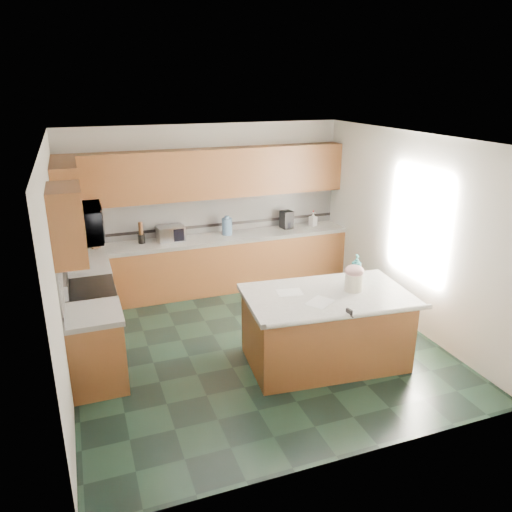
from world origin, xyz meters
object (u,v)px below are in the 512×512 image
treat_jar (354,282)px  knife_block (95,242)px  soap_bottle_island (356,269)px  island_top (327,296)px  toaster_oven (171,233)px  coffee_maker (287,219)px  island_base (325,330)px

treat_jar → knife_block: (-2.85, 2.76, -0.01)m
soap_bottle_island → knife_block: (-3.02, 2.53, -0.08)m
island_top → toaster_oven: toaster_oven is taller
island_top → knife_block: bearing=138.0°
toaster_oven → coffee_maker: coffee_maker is taller
knife_block → coffee_maker: size_ratio=0.67×
island_base → soap_bottle_island: 0.87m
knife_block → soap_bottle_island: bearing=-59.8°
island_top → toaster_oven: (-1.35, 2.74, 0.15)m
treat_jar → coffee_maker: coffee_maker is taller
island_base → knife_block: bearing=138.0°
island_base → soap_bottle_island: soap_bottle_island is taller
treat_jar → soap_bottle_island: size_ratio=0.61×
knife_block → toaster_oven: size_ratio=0.49×
island_base → coffee_maker: size_ratio=6.15×
island_top → treat_jar: bearing=1.8°
coffee_maker → treat_jar: bearing=-105.4°
treat_jar → coffee_maker: 2.81m
knife_block → toaster_oven: 1.16m
island_base → toaster_oven: toaster_oven is taller
island_base → island_top: (0.00, 0.00, 0.46)m
soap_bottle_island → toaster_oven: bearing=138.8°
island_top → soap_bottle_island: 0.59m
island_base → island_top: bearing=0.0°
island_top → treat_jar: 0.37m
island_top → coffee_maker: bearing=81.9°
island_base → soap_bottle_island: bearing=27.6°
soap_bottle_island → coffee_maker: soap_bottle_island is taller
soap_bottle_island → knife_block: soap_bottle_island is taller
island_base → treat_jar: treat_jar is taller
soap_bottle_island → coffee_maker: size_ratio=1.19×
island_top → coffee_maker: coffee_maker is taller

